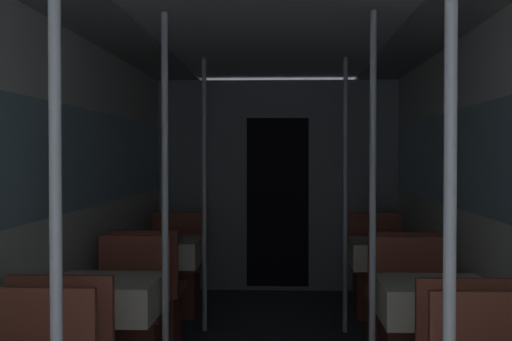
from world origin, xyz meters
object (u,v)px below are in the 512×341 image
support_pole_right_0 (450,270)px  chair_right_far_2 (378,284)px  support_pole_right_2 (345,195)px  support_pole_left_0 (56,267)px  dining_table_left_2 (163,256)px  chair_right_far_1 (415,338)px  chair_right_near_2 (398,314)px  chair_left_far_2 (175,283)px  chair_left_far_1 (129,335)px  chair_left_near_2 (150,311)px  dining_table_right_2 (387,257)px  dining_table_right_1 (435,307)px  support_pole_left_2 (204,195)px  dining_table_left_1 (105,304)px  support_pole_right_1 (373,215)px  support_pole_left_1 (165,214)px

support_pole_right_0 → chair_right_far_2: 4.29m
chair_right_far_2 → support_pole_right_2: size_ratio=0.41×
support_pole_left_0 → chair_right_far_2: 4.52m
support_pole_right_2 → dining_table_left_2: bearing=180.0°
chair_right_far_1 → chair_right_near_2: bearing=-90.0°
chair_left_far_2 → support_pole_right_0: support_pole_right_0 is taller
chair_left_far_1 → chair_left_near_2: bearing=-90.0°
chair_right_far_1 → dining_table_right_2: chair_right_far_1 is taller
chair_right_far_2 → dining_table_right_1: bearing=90.0°
chair_left_far_1 → dining_table_right_1: chair_left_far_1 is taller
chair_left_far_1 → support_pole_left_2: (0.33, 1.25, 0.81)m
support_pole_left_0 → chair_left_far_1: (-0.33, 2.39, -0.81)m
chair_right_far_1 → support_pole_right_2: 1.52m
dining_table_left_1 → chair_right_near_2: (1.78, 1.25, -0.32)m
chair_right_near_2 → chair_right_far_2: (0.00, 1.14, 0.00)m
chair_left_far_2 → support_pole_right_1: (1.45, -2.39, 0.81)m
dining_table_left_1 → support_pole_left_1: bearing=0.0°
chair_left_far_1 → support_pole_right_2: support_pole_right_2 is taller
chair_right_near_2 → chair_left_near_2: bearing=180.0°
support_pole_right_0 → dining_table_right_1: support_pole_right_0 is taller
support_pole_left_2 → dining_table_right_1: 2.38m
support_pole_left_0 → support_pole_right_1: (1.12, 1.82, 0.00)m
chair_left_near_2 → chair_left_far_2: 1.14m
chair_left_near_2 → support_pole_right_0: support_pole_right_0 is taller
dining_table_right_2 → support_pole_right_2: size_ratio=0.33×
dining_table_left_2 → dining_table_right_1: bearing=-45.6°
chair_left_far_2 → support_pole_right_2: 1.76m
chair_right_far_1 → support_pole_right_1: (-0.33, -0.57, 0.81)m
support_pole_left_0 → chair_left_near_2: (-0.33, 3.06, -0.81)m
dining_table_right_1 → support_pole_right_2: support_pole_right_2 is taller
chair_left_far_2 → dining_table_right_1: chair_left_far_2 is taller
chair_left_near_2 → chair_right_far_2: (1.78, 1.14, 0.00)m
dining_table_left_2 → support_pole_left_2: 0.59m
support_pole_left_1 → chair_right_near_2: (1.45, 1.25, -0.81)m
support_pole_left_1 → chair_right_near_2: 2.08m
dining_table_left_2 → support_pole_left_2: size_ratio=0.33×
dining_table_left_1 → dining_table_left_2: size_ratio=1.00×
chair_left_far_2 → chair_right_far_2: (1.78, 0.00, 0.00)m
support_pole_left_0 → support_pole_left_1: size_ratio=1.00×
dining_table_right_1 → chair_right_near_2: 1.29m
support_pole_left_1 → dining_table_left_2: 1.91m
dining_table_right_2 → support_pole_right_2: bearing=180.0°
support_pole_right_1 → dining_table_right_1: bearing=0.0°
support_pole_left_2 → dining_table_right_1: support_pole_left_2 is taller
support_pole_left_0 → chair_right_far_2: size_ratio=2.47×
support_pole_left_1 → dining_table_left_1: bearing=180.0°
support_pole_left_0 → chair_left_far_1: size_ratio=2.47×
dining_table_left_2 → chair_left_far_2: 0.65m
support_pole_right_0 → support_pole_left_1: bearing=121.6°
support_pole_right_1 → chair_left_near_2: bearing=139.3°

